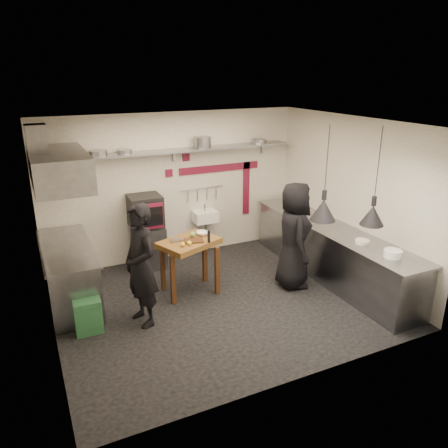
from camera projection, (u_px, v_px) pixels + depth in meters
name	position (u px, v px, depth m)	size (l,w,h in m)	color
floor	(221.00, 301.00, 7.01)	(5.00, 5.00, 0.00)	black
ceiling	(220.00, 124.00, 6.08)	(5.00, 5.00, 0.00)	beige
wall_back	(174.00, 187.00, 8.34)	(5.00, 0.04, 2.80)	silver
wall_front	(301.00, 274.00, 4.76)	(5.00, 0.04, 2.80)	silver
wall_left	(42.00, 246.00, 5.54)	(0.04, 4.20, 2.80)	silver
wall_right	(351.00, 199.00, 7.56)	(0.04, 4.20, 2.80)	silver
red_band_horiz	(220.00, 168.00, 8.61)	(1.70, 0.02, 0.14)	maroon
red_band_vert	(246.00, 188.00, 9.01)	(0.14, 0.02, 1.10)	maroon
red_tile_a	(186.00, 157.00, 8.24)	(0.14, 0.02, 0.14)	maroon
red_tile_b	(169.00, 173.00, 8.19)	(0.14, 0.02, 0.14)	maroon
back_shelf	(176.00, 151.00, 7.95)	(4.60, 0.34, 0.04)	slate
shelf_bracket_left	(66.00, 164.00, 7.34)	(0.04, 0.06, 0.24)	slate
shelf_bracket_mid	(174.00, 155.00, 8.11)	(0.04, 0.06, 0.24)	slate
shelf_bracket_right	(262.00, 148.00, 8.87)	(0.04, 0.06, 0.24)	slate
pan_far_left	(98.00, 153.00, 7.37)	(0.31, 0.31, 0.09)	slate
pan_mid_left	(124.00, 152.00, 7.55)	(0.25, 0.25, 0.07)	slate
stock_pot	(203.00, 142.00, 8.12)	(0.31, 0.31, 0.20)	slate
pan_right	(259.00, 141.00, 8.63)	(0.27, 0.27, 0.08)	slate
oven_stand	(148.00, 247.00, 8.12)	(0.59, 0.53, 0.80)	slate
combi_oven	(145.00, 211.00, 7.92)	(0.58, 0.54, 0.58)	black
oven_door	(149.00, 217.00, 7.62)	(0.49, 0.03, 0.46)	maroon
oven_glass	(153.00, 217.00, 7.62)	(0.35, 0.02, 0.34)	black
hand_sink	(205.00, 216.00, 8.61)	(0.46, 0.34, 0.22)	white
sink_tap	(205.00, 208.00, 8.55)	(0.03, 0.03, 0.14)	slate
sink_drain	(206.00, 238.00, 8.73)	(0.06, 0.06, 0.66)	slate
utensil_rail	(202.00, 188.00, 8.55)	(0.02, 0.02, 0.90)	slate
counter_right	(330.00, 253.00, 7.73)	(0.70, 3.80, 0.90)	slate
counter_right_top	(333.00, 228.00, 7.58)	(0.76, 3.90, 0.03)	slate
plate_stack	(393.00, 253.00, 6.35)	(0.26, 0.26, 0.11)	white
small_bowl_right	(362.00, 242.00, 6.87)	(0.22, 0.22, 0.05)	white
counter_left	(69.00, 275.00, 6.89)	(0.70, 1.90, 0.90)	slate
counter_left_top	(66.00, 248.00, 6.74)	(0.76, 2.00, 0.03)	slate
extractor_hood	(59.00, 169.00, 6.35)	(0.78, 1.60, 0.50)	slate
hood_duct	(37.00, 142.00, 6.11)	(0.28, 0.28, 0.50)	slate
green_bin	(88.00, 314.00, 6.16)	(0.37, 0.37, 0.50)	#265F36
prep_table	(190.00, 266.00, 7.17)	(0.92, 0.64, 0.92)	brown
cutting_board	(194.00, 241.00, 6.97)	(0.30, 0.21, 0.03)	#432512
pepper_mill	(209.00, 236.00, 6.90)	(0.04, 0.04, 0.20)	black
lemon_a	(183.00, 244.00, 6.75)	(0.07, 0.07, 0.07)	gold
lemon_b	(189.00, 243.00, 6.81)	(0.07, 0.07, 0.07)	gold
veg_ball	(193.00, 234.00, 7.13)	(0.09, 0.09, 0.09)	#6E9C44
steel_tray	(176.00, 240.00, 6.97)	(0.18, 0.12, 0.03)	slate
bowl	(202.00, 233.00, 7.23)	(0.20, 0.20, 0.06)	white
heat_lamp_near	(326.00, 174.00, 6.19)	(0.38, 0.38, 1.38)	black
heat_lamp_far	(377.00, 177.00, 6.12)	(0.35, 0.35, 1.43)	black
chef_left	(141.00, 266.00, 6.14)	(0.66, 0.43, 1.81)	black
chef_right	(294.00, 236.00, 7.26)	(0.89, 0.58, 1.81)	black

